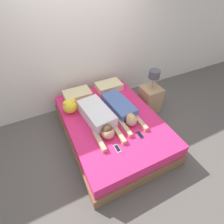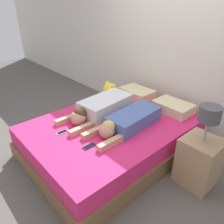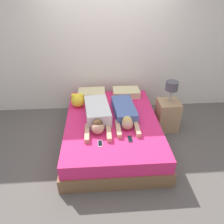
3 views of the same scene
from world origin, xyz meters
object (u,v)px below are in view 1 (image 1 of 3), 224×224
at_px(pillow_head_left, 77,95).
at_px(plush_toy, 70,106).
at_px(bed, 112,127).
at_px(pillow_head_right, 109,86).
at_px(nightstand, 150,97).
at_px(cell_phone_left, 117,148).
at_px(person_right, 122,109).
at_px(cell_phone_right, 140,135).
at_px(person_left, 99,117).

height_order(pillow_head_left, plush_toy, plush_toy).
distance_m(bed, pillow_head_left, 0.96).
height_order(bed, pillow_head_right, pillow_head_right).
relative_size(pillow_head_right, nightstand, 0.54).
bearing_deg(cell_phone_left, pillow_head_right, 69.06).
bearing_deg(plush_toy, pillow_head_right, 21.10).
xyz_separation_m(person_right, plush_toy, (-0.81, 0.42, 0.05)).
relative_size(person_right, nightstand, 1.11).
distance_m(cell_phone_left, plush_toy, 1.17).
bearing_deg(cell_phone_right, pillow_head_left, 112.47).
bearing_deg(bed, cell_phone_left, -109.30).
bearing_deg(plush_toy, person_left, -53.68).
xyz_separation_m(person_right, cell_phone_left, (-0.43, -0.68, -0.08)).
height_order(pillow_head_left, cell_phone_left, pillow_head_left).
xyz_separation_m(pillow_head_right, person_right, (-0.12, -0.79, 0.02)).
bearing_deg(pillow_head_left, nightstand, -20.10).
distance_m(person_left, plush_toy, 0.59).
xyz_separation_m(pillow_head_left, nightstand, (1.41, -0.52, -0.19)).
bearing_deg(pillow_head_left, cell_phone_left, -84.88).
bearing_deg(bed, cell_phone_right, -66.96).
bearing_deg(nightstand, cell_phone_right, -133.92).
xyz_separation_m(person_left, person_right, (0.46, 0.05, -0.02)).
relative_size(pillow_head_right, plush_toy, 1.95).
height_order(pillow_head_right, person_right, person_right).
height_order(pillow_head_left, pillow_head_right, same).
xyz_separation_m(cell_phone_right, plush_toy, (-0.82, 1.03, 0.13)).
bearing_deg(pillow_head_right, cell_phone_left, -110.94).
bearing_deg(plush_toy, person_right, -27.67).
xyz_separation_m(bed, person_left, (-0.24, 0.02, 0.34)).
bearing_deg(pillow_head_left, cell_phone_right, -67.53).
height_order(cell_phone_left, nightstand, nightstand).
relative_size(person_left, plush_toy, 4.08).
bearing_deg(pillow_head_right, nightstand, -35.57).
bearing_deg(person_left, nightstand, 13.61).
xyz_separation_m(bed, pillow_head_left, (-0.35, 0.85, 0.30)).
height_order(person_left, cell_phone_left, person_left).
bearing_deg(pillow_head_right, pillow_head_left, 180.00).
height_order(cell_phone_left, plush_toy, plush_toy).
distance_m(pillow_head_left, person_left, 0.84).
distance_m(bed, pillow_head_right, 0.96).
bearing_deg(pillow_head_left, pillow_head_right, 0.00).
bearing_deg(nightstand, plush_toy, 174.61).
bearing_deg(pillow_head_right, person_right, -99.00).
xyz_separation_m(pillow_head_left, plush_toy, (-0.24, -0.36, 0.07)).
bearing_deg(cell_phone_left, nightstand, 36.36).
height_order(cell_phone_right, nightstand, nightstand).
distance_m(pillow_head_left, nightstand, 1.52).
bearing_deg(bed, nightstand, 17.30).
height_order(cell_phone_left, cell_phone_right, same).
xyz_separation_m(pillow_head_right, person_left, (-0.59, -0.83, 0.05)).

